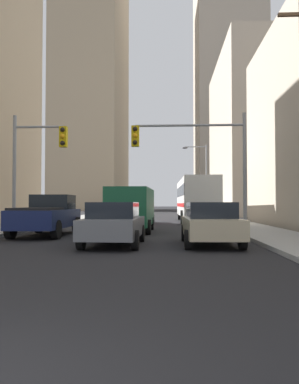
{
  "coord_description": "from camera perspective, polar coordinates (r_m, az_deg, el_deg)",
  "views": [
    {
      "loc": [
        2.04,
        -2.19,
        1.47
      ],
      "look_at": [
        0.0,
        38.49,
        2.74
      ],
      "focal_mm": 35.25,
      "sensor_mm": 36.0,
      "label": 1
    }
  ],
  "objects": [
    {
      "name": "sidewalk_left",
      "position": [
        52.93,
        -6.62,
        -3.28
      ],
      "size": [
        2.89,
        160.0,
        0.15
      ],
      "primitive_type": "cube",
      "color": "#9E9E99",
      "rests_on": "ground"
    },
    {
      "name": "sidewalk_right",
      "position": [
        52.41,
        7.96,
        -3.29
      ],
      "size": [
        2.89,
        160.0,
        0.15
      ],
      "primitive_type": "cube",
      "color": "#9E9E99",
      "rests_on": "ground"
    },
    {
      "name": "city_bus",
      "position": [
        30.8,
        7.0,
        -0.92
      ],
      "size": [
        2.75,
        11.55,
        3.4
      ],
      "color": "silver",
      "rests_on": "ground"
    },
    {
      "name": "pickup_truck_navy",
      "position": [
        18.12,
        -15.14,
        -3.42
      ],
      "size": [
        2.2,
        5.45,
        1.9
      ],
      "color": "#141E4C",
      "rests_on": "ground"
    },
    {
      "name": "cargo_van_green",
      "position": [
        19.61,
        -2.72,
        -2.32
      ],
      "size": [
        2.16,
        5.26,
        2.26
      ],
      "color": "#195938",
      "rests_on": "ground"
    },
    {
      "name": "sedan_beige",
      "position": [
        13.54,
        9.21,
        -4.72
      ],
      "size": [
        1.95,
        4.24,
        1.52
      ],
      "color": "#C6B793",
      "rests_on": "ground"
    },
    {
      "name": "sedan_grey",
      "position": [
        13.35,
        -5.39,
        -4.78
      ],
      "size": [
        1.95,
        4.23,
        1.52
      ],
      "color": "slate",
      "rests_on": "ground"
    },
    {
      "name": "sedan_silver",
      "position": [
        28.03,
        -1.36,
        -3.21
      ],
      "size": [
        1.95,
        4.26,
        1.52
      ],
      "color": "#B7BABF",
      "rests_on": "ground"
    },
    {
      "name": "traffic_signal_near_left",
      "position": [
        20.13,
        -16.71,
        5.49
      ],
      "size": [
        2.81,
        0.44,
        6.0
      ],
      "color": "gray",
      "rests_on": "ground"
    },
    {
      "name": "traffic_signal_near_right",
      "position": [
        19.04,
        6.72,
        6.26
      ],
      "size": [
        5.73,
        0.44,
        6.0
      ],
      "color": "gray",
      "rests_on": "ground"
    },
    {
      "name": "street_lamp_right",
      "position": [
        38.84,
        8.01,
        2.79
      ],
      "size": [
        2.55,
        0.32,
        7.5
      ],
      "color": "gray",
      "rests_on": "ground"
    },
    {
      "name": "building_left_far_tower",
      "position": [
        97.9,
        -8.49,
        15.7
      ],
      "size": [
        14.6,
        28.27,
        61.71
      ],
      "primitive_type": "cube",
      "color": "tan",
      "rests_on": "ground"
    },
    {
      "name": "building_right_far_highrise",
      "position": [
        101.98,
        11.76,
        18.73
      ],
      "size": [
        15.94,
        20.3,
        74.3
      ],
      "primitive_type": "cube",
      "color": "#B7A893",
      "rests_on": "ground"
    }
  ]
}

